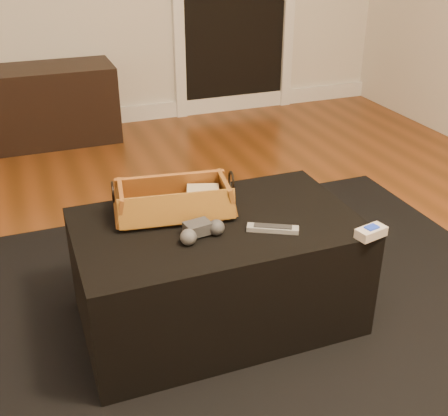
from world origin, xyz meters
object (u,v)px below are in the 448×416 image
object	(u,v)px
media_cabinet	(17,108)
cream_gadget	(371,232)
ottoman	(217,271)
wicker_basket	(174,202)
game_controller	(201,231)
silver_remote	(273,228)
tv_remote	(169,210)

from	to	relation	value
media_cabinet	cream_gadget	distance (m)	2.77
ottoman	wicker_basket	bearing A→B (deg)	139.08
game_controller	silver_remote	distance (m)	0.25
media_cabinet	silver_remote	bearing A→B (deg)	-72.39
tv_remote	silver_remote	xyz separation A→B (m)	(0.30, -0.23, -0.02)
wicker_basket	game_controller	distance (m)	0.20
ottoman	game_controller	bearing A→B (deg)	-135.58
wicker_basket	cream_gadget	world-z (taller)	wicker_basket
silver_remote	wicker_basket	bearing A→B (deg)	139.78
media_cabinet	tv_remote	xyz separation A→B (m)	(0.46, -2.18, 0.20)
media_cabinet	wicker_basket	xyz separation A→B (m)	(0.48, -2.16, 0.22)
media_cabinet	cream_gadget	world-z (taller)	media_cabinet
tv_remote	wicker_basket	size ratio (longest dim) A/B	0.50
wicker_basket	game_controller	world-z (taller)	wicker_basket
wicker_basket	cream_gadget	bearing A→B (deg)	-34.27
wicker_basket	silver_remote	world-z (taller)	wicker_basket
ottoman	tv_remote	xyz separation A→B (m)	(-0.15, 0.09, 0.24)
wicker_basket	ottoman	bearing A→B (deg)	-40.92
media_cabinet	wicker_basket	distance (m)	2.23
media_cabinet	ottoman	distance (m)	2.35
wicker_basket	silver_remote	xyz separation A→B (m)	(0.28, -0.24, -0.04)
tv_remote	media_cabinet	bearing A→B (deg)	104.10
wicker_basket	cream_gadget	size ratio (longest dim) A/B	3.92
media_cabinet	ottoman	xyz separation A→B (m)	(0.60, -2.27, -0.04)
silver_remote	media_cabinet	bearing A→B (deg)	107.61
media_cabinet	wicker_basket	world-z (taller)	wicker_basket
wicker_basket	game_controller	bearing A→B (deg)	-79.73
media_cabinet	game_controller	distance (m)	2.42
tv_remote	game_controller	distance (m)	0.19
tv_remote	silver_remote	size ratio (longest dim) A/B	1.28
tv_remote	game_controller	bearing A→B (deg)	-69.88
game_controller	cream_gadget	world-z (taller)	game_controller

